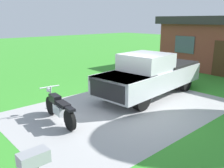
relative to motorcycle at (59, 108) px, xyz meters
name	(u,v)px	position (x,y,z in m)	size (l,w,h in m)	color
ground_plane	(124,109)	(0.61, 2.40, -0.47)	(80.00, 80.00, 0.00)	#378F2C
driveway_pad	(124,109)	(0.61, 2.40, -0.47)	(5.51, 8.26, 0.01)	#9F9F9F
motorcycle	(59,108)	(0.00, 0.00, 0.00)	(2.21, 0.70, 1.09)	black
pickup_truck	(151,74)	(0.13, 4.56, 0.48)	(2.51, 5.78, 1.90)	black
mailbox	(34,167)	(3.32, -2.31, 0.51)	(0.26, 0.48, 1.26)	#4C3823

